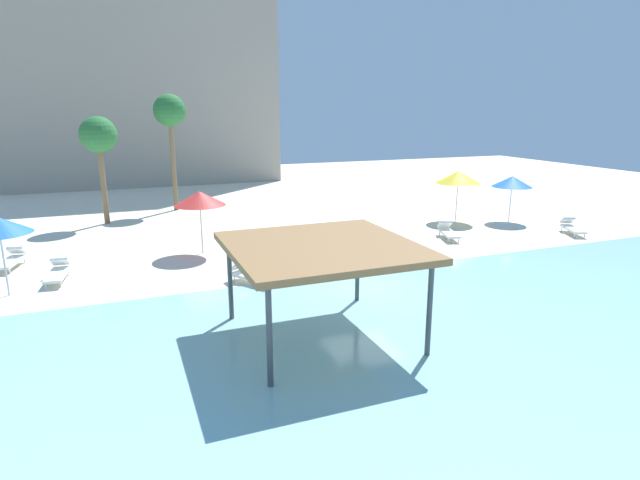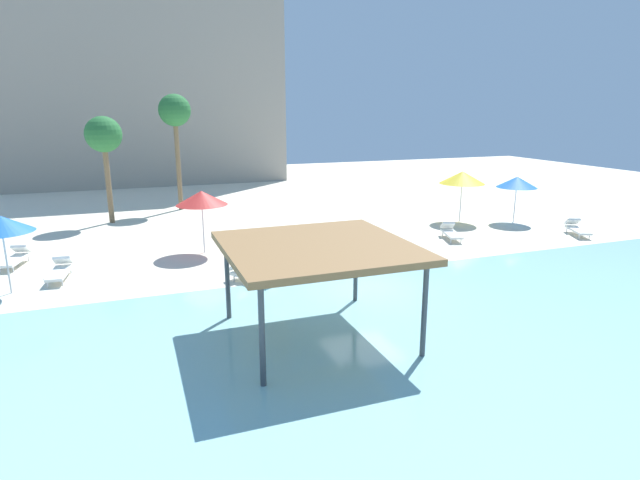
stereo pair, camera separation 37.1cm
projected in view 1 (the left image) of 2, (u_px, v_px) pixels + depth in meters
The scene contains 14 objects.
ground_plane at pixel (364, 286), 18.11m from camera, with size 80.00×80.00×0.00m, color beige.
lagoon_water at pixel (453, 349), 13.37m from camera, with size 44.00×13.50×0.04m, color #8CC6CC.
shade_pavilion at pixel (322, 249), 13.53m from camera, with size 4.82×4.82×2.64m.
beach_umbrella_blue_0 at pixel (512, 182), 28.04m from camera, with size 2.16×2.16×2.52m.
beach_umbrella_yellow_1 at pixel (458, 177), 28.09m from camera, with size 2.46×2.46×2.78m.
beach_umbrella_red_2 at pixel (200, 198), 21.70m from camera, with size 2.18×2.18×2.71m.
lounge_chair_0 at pixel (448, 231), 24.81m from camera, with size 1.16×1.99×0.74m.
lounge_chair_1 at pixel (12, 259), 20.21m from camera, with size 0.99×1.98×0.74m.
lounge_chair_2 at pixel (250, 274), 18.37m from camera, with size 1.51×1.93×0.74m.
lounge_chair_3 at pixel (572, 227), 25.71m from camera, with size 1.30×1.98×0.74m.
lounge_chair_4 at pixel (58, 272), 18.68m from camera, with size 0.80×1.95×0.74m.
palm_tree_0 at pixel (170, 114), 30.34m from camera, with size 1.90×1.90×6.94m.
palm_tree_1 at pixel (98, 137), 26.88m from camera, with size 1.90×1.90×5.72m.
hotel_block_0 at pixel (133, 54), 42.43m from camera, with size 22.09×9.74×20.85m, color #9E9384.
Camera 1 is at (-7.73, -15.37, 6.10)m, focal length 28.82 mm.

